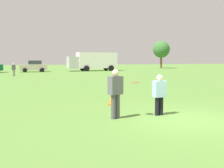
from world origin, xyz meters
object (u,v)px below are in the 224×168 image
player_thrower (115,91)px  player_defender (159,93)px  frisbee (135,83)px  traffic_cone (111,99)px  parked_car_mid_right (33,66)px  box_truck (93,61)px  bystander_far_jogger (14,69)px

player_thrower → player_defender: 1.66m
frisbee → traffic_cone: (-0.07, 2.52, -0.97)m
player_thrower → parked_car_mid_right: (-2.37, 34.68, -0.02)m
player_thrower → frisbee: player_thrower is taller
parked_car_mid_right → box_truck: bearing=5.2°
frisbee → traffic_cone: frisbee is taller
box_truck → player_thrower: bearing=-102.1°
frisbee → bystander_far_jogger: (-5.46, 24.42, -0.34)m
player_thrower → frisbee: size_ratio=6.14×
player_thrower → box_truck: 36.42m
traffic_cone → box_truck: box_truck is taller
parked_car_mid_right → bystander_far_jogger: bearing=-103.0°
frisbee → parked_car_mid_right: bearing=95.1°
player_thrower → bystander_far_jogger: (-4.72, 24.50, -0.07)m
bystander_far_jogger → parked_car_mid_right: bearing=77.0°
parked_car_mid_right → bystander_far_jogger: 10.45m
frisbee → bystander_far_jogger: bystander_far_jogger is taller
player_thrower → box_truck: size_ratio=0.19×
player_defender → traffic_cone: bearing=111.1°
bystander_far_jogger → frisbee: bearing=-77.4°
player_thrower → parked_car_mid_right: parked_car_mid_right is taller
frisbee → traffic_cone: bearing=91.6°
traffic_cone → bystander_far_jogger: bystander_far_jogger is taller
player_defender → parked_car_mid_right: size_ratio=0.34×
traffic_cone → parked_car_mid_right: size_ratio=0.11×
player_defender → bystander_far_jogger: 25.29m
traffic_cone → bystander_far_jogger: size_ratio=0.31×
player_defender → traffic_cone: 2.82m
frisbee → player_defender: bearing=-3.2°
box_truck → bystander_far_jogger: bearing=-138.1°
player_defender → bystander_far_jogger: size_ratio=0.95×
parked_car_mid_right → bystander_far_jogger: size_ratio=2.81×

